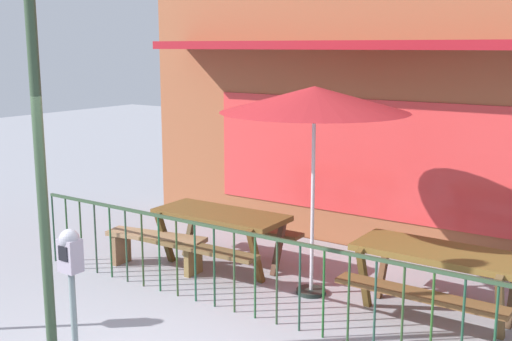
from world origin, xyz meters
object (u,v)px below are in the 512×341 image
Objects in this scene: parking_meter_near at (71,266)px; street_lamp at (37,107)px; picnic_table_left at (221,224)px; patio_bench at (156,243)px; patio_umbrella at (314,100)px; picnic_table_right at (438,264)px.

street_lamp is at bearing 158.62° from parking_meter_near.
picnic_table_left is 0.90m from patio_bench.
patio_bench is at bearing -143.86° from picnic_table_left.
picnic_table_left is 2.25m from patio_umbrella.
patio_bench is 3.25m from street_lamp.
parking_meter_near is (-0.63, -3.04, -1.22)m from patio_umbrella.
picnic_table_left is at bearing 93.06° from street_lamp.
street_lamp is (-0.67, 0.26, 1.29)m from parking_meter_near.
patio_bench is at bearing 109.74° from street_lamp.
patio_umbrella is 3.07m from street_lamp.
patio_umbrella is at bearing -172.82° from picnic_table_right.
patio_umbrella is at bearing 65.08° from street_lamp.
parking_meter_near is 1.48m from street_lamp.
patio_bench is 0.39× the size of street_lamp.
street_lamp reaches higher than patio_bench.
picnic_table_left is 3.40m from street_lamp.
street_lamp is (-1.29, -2.78, 0.07)m from patio_umbrella.
parking_meter_near is (1.52, -2.64, 0.76)m from patio_bench.
patio_bench is 3.14m from parking_meter_near.
picnic_table_right is 3.67m from patio_bench.
street_lamp reaches higher than parking_meter_near.
parking_meter_near is at bearing -122.93° from picnic_table_right.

